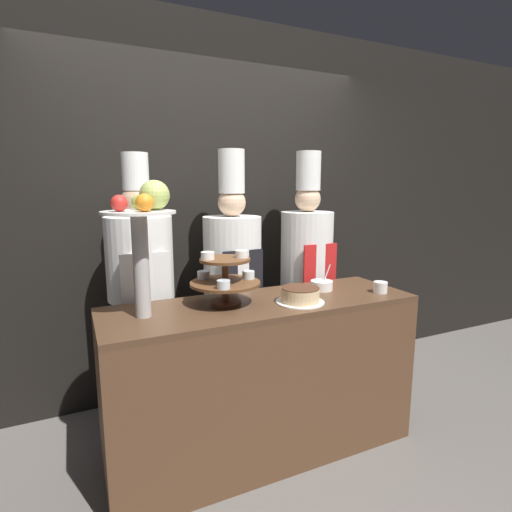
% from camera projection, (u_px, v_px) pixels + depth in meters
% --- Properties ---
extents(ground_plane, '(14.00, 14.00, 0.00)m').
position_uv_depth(ground_plane, '(285.00, 479.00, 2.20)').
color(ground_plane, '#5B5651').
extents(wall_back, '(10.00, 0.06, 2.80)m').
position_uv_depth(wall_back, '(210.00, 211.00, 3.05)').
color(wall_back, black).
rests_on(wall_back, ground_plane).
extents(buffet_counter, '(1.81, 0.57, 0.94)m').
position_uv_depth(buffet_counter, '(263.00, 377.00, 2.37)').
color(buffet_counter, brown).
rests_on(buffet_counter, ground_plane).
extents(tiered_stand, '(0.39, 0.39, 0.30)m').
position_uv_depth(tiered_stand, '(225.00, 277.00, 2.22)').
color(tiered_stand, brown).
rests_on(tiered_stand, buffet_counter).
extents(fruit_pedestal, '(0.36, 0.36, 0.69)m').
position_uv_depth(fruit_pedestal, '(144.00, 223.00, 1.96)').
color(fruit_pedestal, '#B2ADA8').
rests_on(fruit_pedestal, buffet_counter).
extents(cake_round, '(0.28, 0.28, 0.09)m').
position_uv_depth(cake_round, '(300.00, 295.00, 2.26)').
color(cake_round, white).
rests_on(cake_round, buffet_counter).
extents(cup_white, '(0.09, 0.09, 0.07)m').
position_uv_depth(cup_white, '(380.00, 287.00, 2.48)').
color(cup_white, white).
rests_on(cup_white, buffet_counter).
extents(serving_bowl_far, '(0.14, 0.14, 0.16)m').
position_uv_depth(serving_bowl_far, '(322.00, 285.00, 2.54)').
color(serving_bowl_far, white).
rests_on(serving_bowl_far, buffet_counter).
extents(chef_left, '(0.41, 0.41, 1.79)m').
position_uv_depth(chef_left, '(141.00, 286.00, 2.53)').
color(chef_left, black).
rests_on(chef_left, ground_plane).
extents(chef_center_left, '(0.40, 0.40, 1.83)m').
position_uv_depth(chef_center_left, '(233.00, 276.00, 2.79)').
color(chef_center_left, '#38332D').
rests_on(chef_center_left, ground_plane).
extents(chef_center_right, '(0.39, 0.39, 1.84)m').
position_uv_depth(chef_center_right, '(306.00, 268.00, 3.04)').
color(chef_center_right, '#28282D').
rests_on(chef_center_right, ground_plane).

